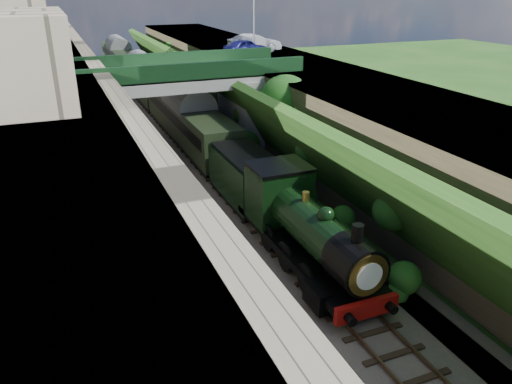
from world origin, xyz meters
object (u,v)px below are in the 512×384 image
object	(u,v)px
lamppost	(254,14)
car_silver	(254,43)
locomotive	(306,230)
tender	(247,180)
road_bridge	(192,101)
tree	(286,104)
car_blue	(245,47)

from	to	relation	value
lamppost	car_silver	distance (m)	2.97
locomotive	tender	bearing A→B (deg)	90.00
lamppost	locomotive	size ratio (longest dim) A/B	0.59
road_bridge	tree	bearing A→B (deg)	-48.63
road_bridge	tender	distance (m)	10.78
tree	car_blue	size ratio (longest dim) A/B	1.63
car_silver	locomotive	world-z (taller)	car_silver
tree	lamppost	size ratio (longest dim) A/B	1.10
road_bridge	car_silver	distance (m)	11.80
car_silver	tender	distance (m)	20.78
road_bridge	lamppost	xyz separation A→B (m)	(7.65, 6.49, 5.49)
road_bridge	locomotive	distance (m)	17.99
lamppost	tender	distance (m)	20.16
road_bridge	car_blue	bearing A→B (deg)	42.10
road_bridge	tree	size ratio (longest dim) A/B	2.42
road_bridge	lamppost	distance (m)	11.44
car_silver	tender	bearing A→B (deg)	159.44
car_silver	locomotive	size ratio (longest dim) A/B	0.46
locomotive	lamppost	bearing A→B (deg)	73.09
car_blue	locomotive	bearing A→B (deg)	146.23
road_bridge	car_blue	distance (m)	9.35
locomotive	tender	size ratio (longest dim) A/B	1.70
lamppost	car_blue	xyz separation A→B (m)	(-1.05, -0.52, -2.63)
lamppost	tender	bearing A→B (deg)	-113.54
tree	lamppost	world-z (taller)	lamppost
locomotive	car_blue	bearing A→B (deg)	75.08
road_bridge	lamppost	bearing A→B (deg)	40.29
road_bridge	car_blue	xyz separation A→B (m)	(6.60, 5.97, 2.86)
tree	locomotive	bearing A→B (deg)	-111.11
car_blue	car_silver	bearing A→B (deg)	-58.37
tree	tender	world-z (taller)	tree
road_bridge	locomotive	world-z (taller)	road_bridge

